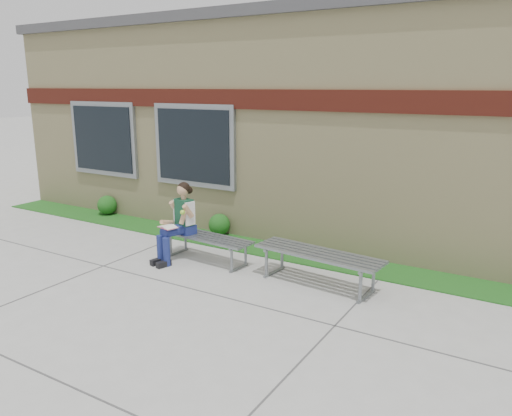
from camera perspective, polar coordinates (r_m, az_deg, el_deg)
The scene contains 8 objects.
ground at distance 6.31m, azimuth -1.45°, elevation -12.96°, with size 80.00×80.00×0.00m, color #9E9E99.
grass_strip at distance 8.43m, azimuth 8.11°, elevation -5.93°, with size 16.00×0.80×0.02m, color #165217.
school_building at distance 11.17m, azimuth 15.40°, elevation 9.56°, with size 16.20×6.22×4.20m.
bench_left at distance 8.29m, azimuth -5.63°, elevation -3.86°, with size 1.68×0.58×0.43m.
bench_right at distance 7.32m, azimuth 7.13°, elevation -5.89°, with size 1.97×0.72×0.50m.
girl at distance 8.31m, azimuth -8.89°, elevation -1.45°, with size 0.49×0.83×1.30m.
shrub_west at distance 11.66m, azimuth -16.65°, elevation 0.33°, with size 0.43×0.43×0.43m, color #165217.
shrub_mid at distance 9.67m, azimuth -4.22°, elevation -1.88°, with size 0.41×0.41×0.41m, color #165217.
Camera 1 is at (3.03, -4.74, 2.84)m, focal length 35.00 mm.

